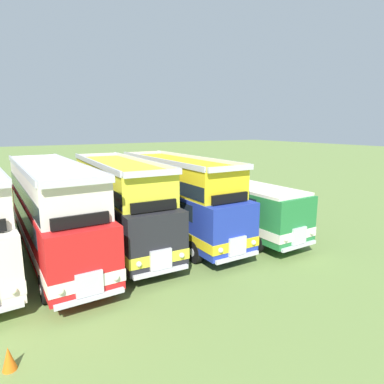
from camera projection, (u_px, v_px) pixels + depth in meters
ground_plane at (92, 252)px, 16.49m from camera, size 200.00×200.00×0.00m
bus_third_in_row at (53, 209)px, 15.42m from camera, size 2.77×11.63×4.52m
bus_fourth_in_row at (120, 201)px, 17.06m from camera, size 3.00×10.48×4.52m
bus_fifth_in_row at (177, 195)px, 18.49m from camera, size 2.63×10.65×4.52m
bus_sixth_in_row at (225, 200)px, 20.10m from camera, size 2.78×11.36×2.99m
cone_near_end at (9, 359)px, 8.47m from camera, size 0.36×0.36×0.64m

